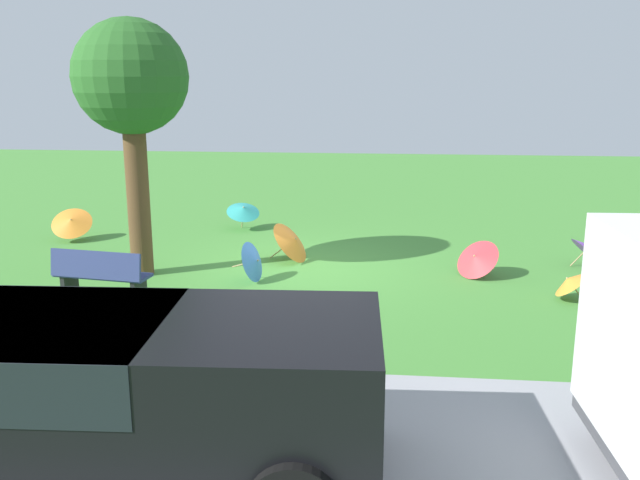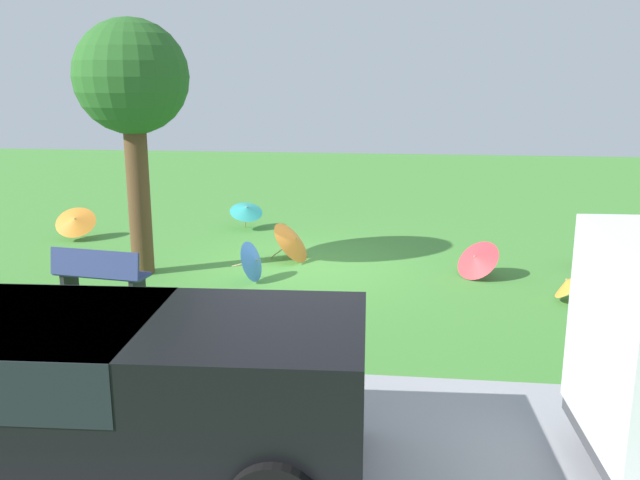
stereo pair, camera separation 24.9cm
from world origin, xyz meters
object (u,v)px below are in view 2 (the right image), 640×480
Objects in this scene: shade_tree at (132,83)px; parasol_teal_0 at (246,210)px; parasol_orange_0 at (293,241)px; parasol_purple_1 at (590,249)px; parasol_orange_1 at (75,220)px; parasol_blue_0 at (254,261)px; park_bench at (100,274)px; van_dark at (95,382)px; parasol_orange_2 at (569,283)px; parasol_red_0 at (476,259)px.

shade_tree reaches higher than parasol_teal_0.
shade_tree is at bearing 74.19° from parasol_teal_0.
parasol_purple_1 is at bearing -178.00° from parasol_orange_0.
parasol_orange_1 is 5.39m from parasol_blue_0.
parasol_orange_1 is (5.20, -1.20, 0.03)m from parasol_orange_0.
parasol_teal_0 is (-1.19, -5.58, 0.02)m from park_bench.
park_bench is at bearing 19.61° from parasol_purple_1.
shade_tree is 9.16m from parasol_purple_1.
van_dark is at bearing 114.30° from park_bench.
parasol_orange_2 is 0.88× the size of parasol_blue_0.
parasol_red_0 is at bearing -170.40° from parasol_blue_0.
shade_tree is at bearing -6.52° from parasol_blue_0.
park_bench is at bearing 6.40° from parasol_orange_2.
parasol_red_0 is at bearing 22.95° from parasol_purple_1.
park_bench is 2.69m from parasol_blue_0.
shade_tree reaches higher than parasol_orange_1.
parasol_orange_2 is 1.85m from parasol_red_0.
parasol_orange_2 is (-7.60, 0.80, -3.18)m from shade_tree.
shade_tree is at bearing 3.94° from parasol_red_0.
parasol_teal_0 is at bearing -75.28° from parasol_blue_0.
parasol_teal_0 is at bearing -102.08° from park_bench.
shade_tree is 4.38× the size of parasol_red_0.
parasol_orange_0 is 3.15m from parasol_teal_0.
parasol_red_0 is (-6.22, -0.43, -3.14)m from shade_tree.
parasol_orange_1 is (2.42, -4.05, -0.02)m from park_bench.
parasol_teal_0 is at bearing -84.69° from van_dark.
parasol_blue_0 is at bearing 9.60° from parasol_red_0.
parasol_blue_0 reaches higher than parasol_red_0.
parasol_blue_0 reaches higher than parasol_orange_2.
shade_tree is 6.54× the size of parasol_orange_2.
park_bench is 0.36× the size of shade_tree.
parasol_red_0 is (-3.53, 0.76, -0.05)m from parasol_orange_0.
parasol_purple_1 is (-0.89, -2.19, 0.04)m from parasol_orange_2.
van_dark is 5.81× the size of parasol_blue_0.
shade_tree is 5.76× the size of parasol_blue_0.
parasol_orange_0 reaches higher than parasol_orange_1.
parasol_blue_0 is at bearing 104.72° from parasol_teal_0.
park_bench is 2.05× the size of parasol_blue_0.
parasol_orange_2 is at bearing 174.15° from parasol_blue_0.
shade_tree is at bearing -6.05° from parasol_orange_2.
parasol_orange_2 is at bearing 157.89° from parasol_orange_0.
parasol_orange_1 is 11.04m from parasol_purple_1.
parasol_red_0 is at bearing -176.06° from shade_tree.
parasol_teal_0 is 1.31× the size of parasol_purple_1.
parasol_blue_0 is at bearing -148.26° from park_bench.
park_bench is at bearing 77.92° from parasol_teal_0.
park_bench is 9.11m from parasol_purple_1.
parasol_orange_1 is 1.31× the size of parasol_purple_1.
van_dark reaches higher than parasol_orange_0.
shade_tree is 4.28× the size of parasol_orange_0.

